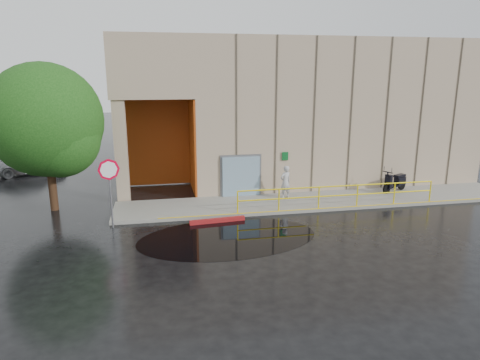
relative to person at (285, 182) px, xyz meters
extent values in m
plane|color=black|center=(-2.28, -5.05, -0.97)|extent=(120.00, 120.00, 0.00)
cube|color=gray|center=(1.72, -0.55, -0.90)|extent=(20.00, 3.00, 0.15)
cube|color=tan|center=(3.72, 5.95, 3.03)|extent=(16.00, 10.00, 8.00)
cube|color=tan|center=(-6.28, 5.95, 5.53)|extent=(4.00, 10.00, 3.00)
cube|color=tan|center=(-7.88, 1.35, 1.53)|extent=(0.60, 0.60, 5.00)
cube|color=#AA3D0F|center=(-6.28, 4.45, 1.53)|extent=(3.80, 0.15, 4.90)
cube|color=#AA3D0F|center=(-4.33, 2.70, 1.53)|extent=(0.10, 3.50, 4.90)
cube|color=#819FB0|center=(-2.08, 0.83, 0.18)|extent=(1.90, 0.10, 2.00)
cube|color=slate|center=(-2.08, 0.91, 0.18)|extent=(2.10, 0.06, 2.20)
cube|color=#0B521F|center=(0.22, 0.89, 1.13)|extent=(0.32, 0.04, 0.42)
cylinder|color=yellow|center=(1.97, -1.90, 0.18)|extent=(9.50, 0.06, 0.06)
cylinder|color=yellow|center=(1.97, -1.90, -0.27)|extent=(9.50, 0.06, 0.06)
imported|color=#A9AAAE|center=(0.00, 0.00, 0.00)|extent=(0.70, 0.59, 1.64)
cylinder|color=black|center=(5.40, -0.22, -0.56)|extent=(0.51, 0.31, 0.52)
cylinder|color=black|center=(6.58, 0.31, -0.56)|extent=(0.51, 0.31, 0.52)
cylinder|color=slate|center=(-8.10, -2.32, 0.29)|extent=(0.08, 0.08, 2.51)
cylinder|color=red|center=(-8.10, -2.35, 1.49)|extent=(0.84, 0.30, 0.87)
cylinder|color=white|center=(-8.10, -2.38, 1.49)|extent=(0.66, 0.22, 0.69)
cube|color=maroon|center=(-3.78, -2.55, -0.88)|extent=(2.41, 0.40, 0.18)
cube|color=black|center=(-3.62, -4.35, -0.97)|extent=(7.32, 4.85, 0.01)
imported|color=#9EA0A5|center=(-14.23, 8.91, -0.32)|extent=(4.85, 3.43, 1.30)
cylinder|color=#311F10|center=(-10.98, 0.66, 0.36)|extent=(0.36, 0.36, 2.66)
sphere|color=#1D611E|center=(-10.98, 0.66, 3.21)|extent=(5.06, 5.06, 5.06)
sphere|color=#1D611E|center=(-10.39, 0.31, 2.45)|extent=(3.54, 3.54, 3.54)
camera|label=1|loc=(-6.15, -19.70, 5.17)|focal=32.00mm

